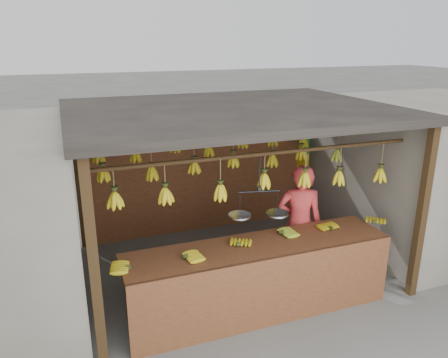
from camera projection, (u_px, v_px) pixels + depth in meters
name	position (u px, v px, depth m)	size (l,w,h in m)	color
ground	(231.00, 267.00, 6.54)	(80.00, 80.00, 0.00)	#5B5B57
stall	(223.00, 134.00, 6.22)	(4.30, 3.30, 2.40)	#2F1F0F
neighbor_right	(429.00, 170.00, 7.38)	(3.00, 3.00, 2.30)	slate
counter	(263.00, 264.00, 5.20)	(3.55, 0.75, 0.96)	brown
hanging_bananas	(232.00, 163.00, 6.04)	(3.62, 2.23, 0.39)	gold
balance_scale	(259.00, 211.00, 5.23)	(0.71, 0.37, 0.77)	black
vendor	(299.00, 223.00, 6.00)	(0.61, 0.40, 1.68)	#BF3333
bag_bundles	(302.00, 168.00, 8.09)	(0.08, 0.26, 1.27)	#199926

